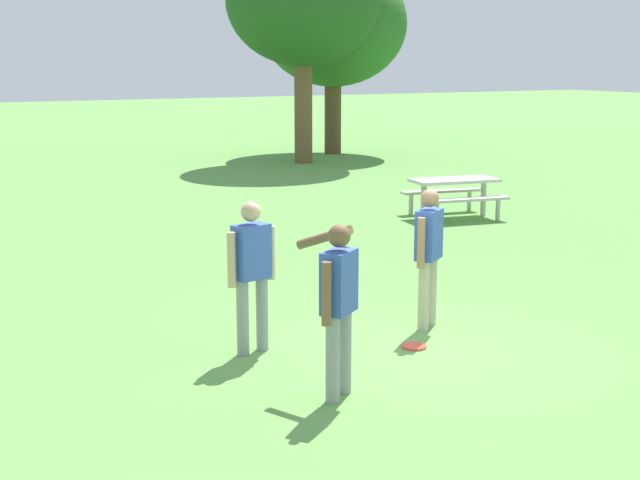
{
  "coord_description": "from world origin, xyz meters",
  "views": [
    {
      "loc": [
        -5.4,
        -7.43,
        3.1
      ],
      "look_at": [
        -0.55,
        1.53,
        1.0
      ],
      "focal_mm": 49.56,
      "sensor_mm": 36.0,
      "label": 1
    }
  ],
  "objects_px": {
    "person_catcher": "(338,297)",
    "picnic_table_near": "(454,189)",
    "person_thrower": "(429,249)",
    "tree_far_right": "(303,1)",
    "tree_slender_mid": "(333,24)",
    "person_bystander": "(252,267)",
    "frisbee": "(414,346)"
  },
  "relations": [
    {
      "from": "person_bystander",
      "to": "frisbee",
      "type": "bearing_deg",
      "value": -23.12
    },
    {
      "from": "person_thrower",
      "to": "picnic_table_near",
      "type": "xyz_separation_m",
      "value": [
        4.73,
        5.79,
        -0.38
      ]
    },
    {
      "from": "tree_slender_mid",
      "to": "tree_far_right",
      "type": "bearing_deg",
      "value": -137.73
    },
    {
      "from": "person_catcher",
      "to": "tree_slender_mid",
      "type": "xyz_separation_m",
      "value": [
        10.51,
        18.86,
        3.23
      ]
    },
    {
      "from": "tree_far_right",
      "to": "tree_slender_mid",
      "type": "bearing_deg",
      "value": 42.27
    },
    {
      "from": "picnic_table_near",
      "to": "tree_slender_mid",
      "type": "height_order",
      "value": "tree_slender_mid"
    },
    {
      "from": "person_catcher",
      "to": "picnic_table_near",
      "type": "distance_m",
      "value": 9.87
    },
    {
      "from": "frisbee",
      "to": "picnic_table_near",
      "type": "bearing_deg",
      "value": 50.2
    },
    {
      "from": "person_thrower",
      "to": "person_bystander",
      "type": "relative_size",
      "value": 1.0
    },
    {
      "from": "person_bystander",
      "to": "frisbee",
      "type": "relative_size",
      "value": 6.0
    },
    {
      "from": "person_catcher",
      "to": "picnic_table_near",
      "type": "bearing_deg",
      "value": 46.9
    },
    {
      "from": "person_bystander",
      "to": "picnic_table_near",
      "type": "height_order",
      "value": "person_bystander"
    },
    {
      "from": "picnic_table_near",
      "to": "tree_slender_mid",
      "type": "distance_m",
      "value": 12.79
    },
    {
      "from": "person_thrower",
      "to": "person_catcher",
      "type": "bearing_deg",
      "value": -145.0
    },
    {
      "from": "person_thrower",
      "to": "tree_far_right",
      "type": "relative_size",
      "value": 0.24
    },
    {
      "from": "picnic_table_near",
      "to": "tree_far_right",
      "type": "height_order",
      "value": "tree_far_right"
    },
    {
      "from": "frisbee",
      "to": "tree_far_right",
      "type": "xyz_separation_m",
      "value": [
        6.99,
        16.13,
        4.74
      ]
    },
    {
      "from": "person_thrower",
      "to": "person_bystander",
      "type": "bearing_deg",
      "value": 176.42
    },
    {
      "from": "person_bystander",
      "to": "tree_far_right",
      "type": "bearing_deg",
      "value": 60.87
    },
    {
      "from": "picnic_table_near",
      "to": "frisbee",
      "type": "bearing_deg",
      "value": -129.8
    },
    {
      "from": "person_bystander",
      "to": "tree_slender_mid",
      "type": "height_order",
      "value": "tree_slender_mid"
    },
    {
      "from": "person_thrower",
      "to": "tree_far_right",
      "type": "height_order",
      "value": "tree_far_right"
    },
    {
      "from": "tree_far_right",
      "to": "frisbee",
      "type": "bearing_deg",
      "value": -113.43
    },
    {
      "from": "person_thrower",
      "to": "person_catcher",
      "type": "xyz_separation_m",
      "value": [
        -2.0,
        -1.4,
        0.02
      ]
    },
    {
      "from": "picnic_table_near",
      "to": "tree_slender_mid",
      "type": "bearing_deg",
      "value": 72.08
    },
    {
      "from": "person_catcher",
      "to": "frisbee",
      "type": "xyz_separation_m",
      "value": [
        1.45,
        0.85,
        -0.95
      ]
    },
    {
      "from": "tree_far_right",
      "to": "tree_slender_mid",
      "type": "height_order",
      "value": "tree_far_right"
    },
    {
      "from": "person_thrower",
      "to": "person_catcher",
      "type": "distance_m",
      "value": 2.45
    },
    {
      "from": "picnic_table_near",
      "to": "tree_far_right",
      "type": "bearing_deg",
      "value": 80.13
    },
    {
      "from": "tree_slender_mid",
      "to": "person_bystander",
      "type": "bearing_deg",
      "value": -121.65
    },
    {
      "from": "person_thrower",
      "to": "tree_slender_mid",
      "type": "height_order",
      "value": "tree_slender_mid"
    },
    {
      "from": "frisbee",
      "to": "tree_slender_mid",
      "type": "xyz_separation_m",
      "value": [
        9.06,
        18.01,
        4.18
      ]
    }
  ]
}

